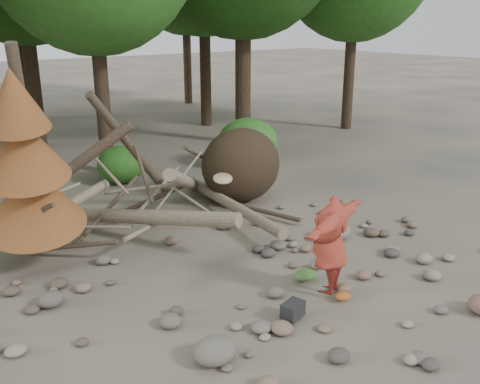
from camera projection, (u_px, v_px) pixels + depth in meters
ground at (274, 289)px, 9.73m from camera, size 120.00×120.00×0.00m
deadfall_pile at (225, 171)px, 13.79m from camera, size 8.55×5.24×3.30m
dead_conifer at (27, 167)px, 9.78m from camera, size 2.06×2.16×4.35m
bush_mid at (121, 165)px, 15.87m from camera, size 1.40×1.40×1.12m
bush_right at (248, 142)px, 17.65m from camera, size 2.00×2.00×1.60m
frisbee_thrower at (330, 245)px, 9.21m from camera, size 3.40×1.32×2.49m
backpack at (293, 313)px, 8.69m from camera, size 0.44×0.35×0.26m
cloth_green at (306, 277)px, 9.99m from camera, size 0.46×0.38×0.17m
cloth_orange at (343, 298)px, 9.29m from camera, size 0.30×0.25×0.11m
boulder_front_left at (215, 351)px, 7.60m from camera, size 0.63×0.57×0.38m
boulder_mid_right at (336, 231)px, 11.87m from camera, size 0.64×0.58×0.38m
boulder_mid_left at (51, 299)px, 9.11m from camera, size 0.45×0.40×0.27m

